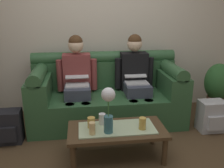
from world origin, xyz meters
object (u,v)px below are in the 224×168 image
Objects in this scene: couch at (107,95)px; flower_vase at (108,106)px; cup_far_left at (92,128)px; potted_plant at (218,86)px; cup_near_left at (142,123)px; backpack_right at (212,116)px; backpack_left at (9,127)px; cup_near_right at (102,119)px; person_left at (77,77)px; cup_far_center at (91,123)px; coffee_table at (117,132)px; person_right at (135,75)px.

couch is 1.09m from flower_vase.
potted_plant is at bearing 28.97° from cup_far_left.
cup_far_left is (-0.53, -0.04, 0.00)m from cup_near_left.
backpack_right is at bearing -21.33° from couch.
backpack_left is at bearing 153.43° from flower_vase.
flower_vase is 0.31m from cup_near_right.
couch is 0.50m from person_left.
cup_near_left is 0.99× the size of cup_far_left.
couch reaches higher than backpack_left.
potted_plant reaches higher than backpack_left.
cup_near_left is at bearing -75.72° from couch.
potted_plant is at bearing 25.60° from cup_far_center.
coffee_table is 0.21m from cup_near_right.
person_right is at bearing 66.80° from coffee_table.
backpack_left is (-2.57, 0.04, -0.00)m from backpack_right.
coffee_table is at bearing -36.91° from cup_near_right.
person_right is at bearing -0.39° from couch.
backpack_right is (1.43, 0.53, -0.44)m from flower_vase.
cup_far_left is (-0.27, -0.11, 0.11)m from coffee_table.
couch is 0.96m from coffee_table.
flower_vase is (-0.51, -1.04, -0.01)m from person_right.
coffee_table is 8.21× the size of cup_near_left.
cup_far_center is 0.28× the size of backpack_right.
cup_far_center is at bearing -166.06° from backpack_right.
backpack_left is (-1.24, 0.48, -0.10)m from coffee_table.
cup_near_left is at bearing -154.94° from backpack_right.
person_left is 2.55× the size of flower_vase.
cup_near_right is (-0.55, -0.84, -0.25)m from person_right.
cup_near_right reaches higher than coffee_table.
flower_vase is at bearing -37.81° from cup_far_center.
cup_near_left is at bearing -23.39° from cup_near_right.
person_left is 2.12m from potted_plant.
cup_far_center is 0.15× the size of potted_plant.
backpack_left is at bearing -170.28° from potted_plant.
backpack_right is (1.33, -0.52, -0.17)m from couch.
person_left reaches higher than cup_far_center.
flower_vase is 4.21× the size of cup_far_center.
coffee_table is 0.31m from cup_far_left.
couch is 16.53× the size of cup_near_left.
coffee_table is at bearing -90.00° from couch.
cup_far_center is at bearing -154.40° from potted_plant.
flower_vase is at bearing -149.21° from potted_plant.
person_right is at bearing 53.52° from cup_far_center.
backpack_right is at bearing 18.77° from cup_far_left.
potted_plant is at bearing 36.04° from cup_near_left.
couch is 1.10m from cup_far_left.
couch is 18.30× the size of cup_far_center.
potted_plant is (1.69, 0.98, 0.13)m from coffee_table.
potted_plant is (2.93, 0.50, 0.23)m from backpack_left.
cup_near_left is 0.31× the size of backpack_right.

